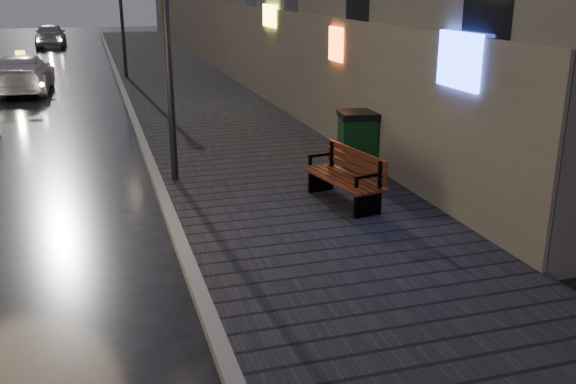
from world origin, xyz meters
The scene contains 8 objects.
ground centered at (0.00, 0.00, 0.00)m, with size 120.00×120.00×0.00m, color black.
sidewalk centered at (3.90, 21.00, 0.07)m, with size 4.60×58.00×0.15m, color black.
curb centered at (1.50, 21.00, 0.07)m, with size 0.20×58.00×0.15m, color slate.
lamp_near centered at (1.85, 6.00, 3.49)m, with size 0.36×0.36×5.28m.
bench centered at (4.68, 3.64, 0.64)m, with size 0.99×2.01×0.98m.
trash_bin centered at (5.80, 5.82, 0.77)m, with size 0.94×0.94×1.23m.
taxi_mid centered at (-2.10, 19.85, 0.72)m, with size 2.01×4.94×1.43m, color white.
car_far centered at (-1.92, 39.37, 0.77)m, with size 1.82×4.54×1.55m, color #A0A0A8.
Camera 1 is at (0.38, -6.73, 3.98)m, focal length 40.00 mm.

